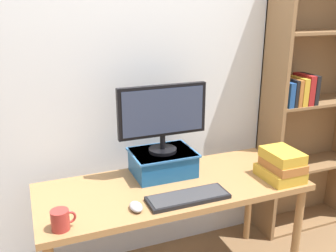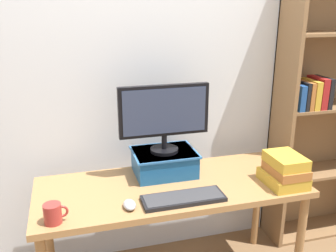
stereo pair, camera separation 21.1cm
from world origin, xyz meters
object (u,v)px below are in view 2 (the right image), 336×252
coffee_mug (53,213)px  keyboard (183,198)px  riser_box (164,162)px  computer_mouse (130,205)px  desk (171,196)px  bookshelf_unit (325,104)px  book_stack (285,171)px  computer_monitor (164,114)px

coffee_mug → keyboard: bearing=3.1°
riser_box → computer_mouse: bearing=-128.3°
desk → coffee_mug: (-0.65, -0.23, 0.13)m
keyboard → bookshelf_unit: bearing=22.7°
desk → book_stack: bearing=-14.9°
bookshelf_unit → computer_monitor: size_ratio=3.73×
bookshelf_unit → keyboard: bearing=-157.3°
computer_mouse → book_stack: book_stack is taller
keyboard → computer_mouse: computer_mouse is taller
riser_box → bookshelf_unit: bearing=7.5°
computer_monitor → book_stack: bearing=-27.1°
computer_mouse → book_stack: (0.91, 0.03, 0.07)m
riser_box → book_stack: book_stack is taller
computer_monitor → book_stack: (0.63, -0.32, -0.30)m
desk → book_stack: book_stack is taller
computer_monitor → bookshelf_unit: bearing=7.6°
computer_monitor → keyboard: bearing=-87.9°
riser_box → computer_monitor: bearing=-90.0°
riser_box → computer_monitor: size_ratio=0.71×
desk → keyboard: keyboard is taller
desk → riser_box: riser_box is taller
computer_mouse → desk: bearing=34.8°
computer_mouse → book_stack: 0.91m
riser_box → coffee_mug: size_ratio=3.25×
bookshelf_unit → computer_monitor: 1.26m
desk → bookshelf_unit: size_ratio=0.77×
bookshelf_unit → book_stack: bookshelf_unit is taller
bookshelf_unit → coffee_mug: bookshelf_unit is taller
desk → computer_monitor: (-0.00, 0.16, 0.46)m
keyboard → coffee_mug: coffee_mug is taller
bookshelf_unit → computer_mouse: bookshelf_unit is taller
desk → computer_monitor: size_ratio=2.86×
book_stack → coffee_mug: size_ratio=2.16×
bookshelf_unit → riser_box: bearing=-172.5°
bookshelf_unit → riser_box: 1.27m
computer_mouse → coffee_mug: bearing=-174.4°
computer_mouse → coffee_mug: size_ratio=0.89×
bookshelf_unit → coffee_mug: 1.99m
keyboard → computer_mouse: size_ratio=4.27×
bookshelf_unit → computer_monitor: bearing=-172.4°
riser_box → computer_monitor: 0.30m
book_stack → computer_mouse: bearing=-178.4°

